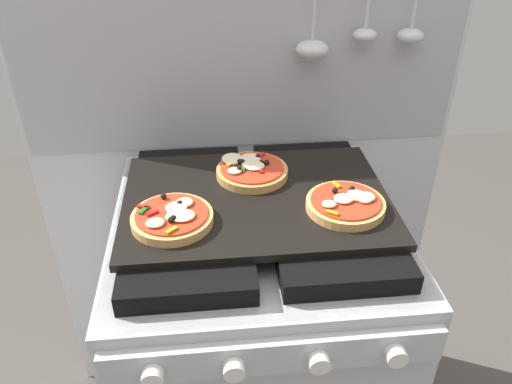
# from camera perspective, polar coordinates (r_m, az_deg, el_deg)

# --- Properties ---
(kitchen_backsplash) EXTENTS (1.10, 0.09, 1.55)m
(kitchen_backsplash) POSITION_cam_1_polar(r_m,az_deg,el_deg) (1.39, -1.32, 2.59)
(kitchen_backsplash) COLOR silver
(kitchen_backsplash) RESTS_ON ground_plane
(stove) EXTENTS (0.60, 0.64, 0.90)m
(stove) POSITION_cam_1_polar(r_m,az_deg,el_deg) (1.35, 0.01, -17.30)
(stove) COLOR #B7BABF
(stove) RESTS_ON ground_plane
(baking_tray) EXTENTS (0.54, 0.38, 0.02)m
(baking_tray) POSITION_cam_1_polar(r_m,az_deg,el_deg) (1.04, -0.00, -0.83)
(baking_tray) COLOR black
(baking_tray) RESTS_ON stove
(pizza_left) EXTENTS (0.16, 0.16, 0.03)m
(pizza_left) POSITION_cam_1_polar(r_m,az_deg,el_deg) (0.97, -9.34, -2.82)
(pizza_left) COLOR tan
(pizza_left) RESTS_ON baking_tray
(pizza_right) EXTENTS (0.16, 0.16, 0.03)m
(pizza_right) POSITION_cam_1_polar(r_m,az_deg,el_deg) (1.01, 10.09, -1.28)
(pizza_right) COLOR tan
(pizza_right) RESTS_ON baking_tray
(pizza_center) EXTENTS (0.16, 0.16, 0.03)m
(pizza_center) POSITION_cam_1_polar(r_m,az_deg,el_deg) (1.10, -0.61, 2.49)
(pizza_center) COLOR tan
(pizza_center) RESTS_ON baking_tray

